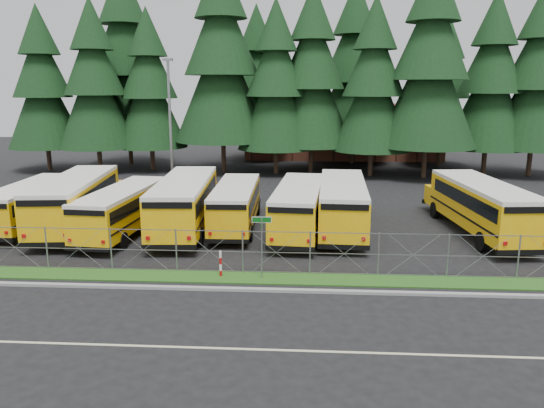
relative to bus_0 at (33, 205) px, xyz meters
The scene contains 31 objects.
ground 15.79m from the bus_0, 23.59° to the right, with size 120.00×120.00×0.00m, color black.
curb 17.25m from the bus_0, 33.10° to the right, with size 50.00×0.25×0.12m, color gray.
grass_verge 16.54m from the bus_0, 29.02° to the right, with size 50.00×1.40×0.06m, color #244F16.
road_lane_line 20.35m from the bus_0, 44.76° to the right, with size 50.00×0.12×0.01m, color beige.
chainlink_fence 16.16m from the bus_0, 26.85° to the right, with size 44.00×0.10×2.00m, color gray, non-canonical shape.
brick_building 39.44m from the bus_0, 58.79° to the left, with size 22.00×10.00×6.00m, color brown.
bus_0 is the anchor object (origin of this frame).
bus_1 2.87m from the bus_0, ahead, with size 2.76×11.67×3.06m, color #F8AB07, non-canonical shape.
bus_2 6.16m from the bus_0, 11.22° to the right, with size 2.38×10.07×2.64m, color #F8AB07, non-canonical shape.
bus_3 9.28m from the bus_0, ahead, with size 2.74×11.61×3.04m, color #F8AB07, non-canonical shape.
bus_4 12.14m from the bus_0, ahead, with size 2.34×9.89×2.59m, color #F8AB07, non-canonical shape.
bus_5 15.86m from the bus_0, ahead, with size 2.49×10.55×2.77m, color #F8AB07, non-canonical shape.
bus_6 18.32m from the bus_0, ahead, with size 2.61×11.08×2.90m, color #F8AB07, non-canonical shape.
bus_east 25.99m from the bus_0, ahead, with size 2.69×11.40×2.99m, color #F8AB07, non-canonical shape.
street_sign 16.44m from the bus_0, 29.25° to the right, with size 0.84×0.55×2.81m.
striped_bollard 14.79m from the bus_0, 32.20° to the right, with size 0.11×0.11×1.20m, color #B20C0C.
light_standard 11.90m from the bus_0, 56.58° to the left, with size 0.70×0.35×10.14m.
conifer_0 23.53m from the bus_0, 113.63° to the left, with size 7.10×7.10×15.71m, color black, non-canonical shape.
conifer_1 21.57m from the bus_0, 100.46° to the left, with size 7.34×7.34×16.23m, color black, non-canonical shape.
conifer_2 22.51m from the bus_0, 87.13° to the left, with size 7.01×7.01×15.49m, color black, non-canonical shape.
conifer_3 24.46m from the bus_0, 68.90° to the left, with size 9.15×9.15×20.24m, color black, non-canonical shape.
conifer_4 25.23m from the bus_0, 56.64° to the left, with size 7.23×7.23×16.00m, color black, non-canonical shape.
conifer_5 28.15m from the bus_0, 52.03° to the left, with size 7.89×7.89×17.46m, color black, non-canonical shape.
conifer_6 30.35m from the bus_0, 41.37° to the left, with size 7.27×7.27×16.08m, color black, non-canonical shape.
conifer_7 33.83m from the bus_0, 34.77° to the left, with size 8.70×8.70×19.24m, color black, non-canonical shape.
conifer_8 39.64m from the bus_0, 32.34° to the left, with size 7.52×7.52×16.63m, color black, non-canonical shape.
conifer_9 42.75m from the bus_0, 28.84° to the left, with size 7.84×7.84×17.33m, color black, non-canonical shape.
conifer_10 27.14m from the bus_0, 95.48° to the left, with size 9.16×9.16×20.26m, color black, non-canonical shape.
conifer_11 32.24m from the bus_0, 70.00° to the left, with size 7.58×7.58×16.76m, color black, non-canonical shape.
conifer_12 35.46m from the bus_0, 52.33° to the left, with size 8.51×8.51×18.82m, color black, non-canonical shape.
conifer_13 40.34m from the bus_0, 41.01° to the left, with size 6.95×6.95×15.37m, color black, non-canonical shape.
Camera 1 is at (1.71, -23.44, 8.28)m, focal length 35.00 mm.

